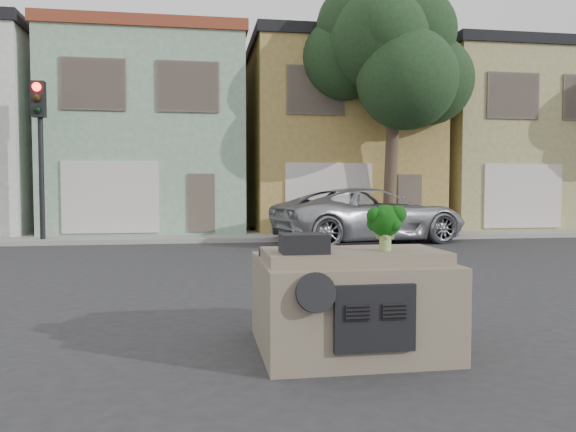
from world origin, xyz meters
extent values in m
plane|color=#303033|center=(0.00, 0.00, 0.00)|extent=(120.00, 120.00, 0.00)
cube|color=gray|center=(0.00, 10.50, 0.07)|extent=(40.00, 3.00, 0.15)
cube|color=#8AAD90|center=(-3.50, 14.50, 3.77)|extent=(7.20, 8.20, 7.55)
cube|color=#A98C47|center=(4.00, 14.50, 3.77)|extent=(7.20, 8.20, 7.55)
cube|color=tan|center=(11.50, 14.50, 3.77)|extent=(7.20, 8.20, 7.55)
imported|color=#A9AAB1|center=(3.86, 8.50, 0.00)|extent=(6.83, 4.28, 1.76)
cube|color=black|center=(-6.50, 9.50, 2.55)|extent=(0.40, 0.40, 5.10)
cube|color=#1D351B|center=(5.00, 9.80, 4.25)|extent=(4.40, 4.00, 8.50)
cube|color=#746755|center=(0.00, -3.00, 0.56)|extent=(2.00, 1.80, 1.12)
cube|color=black|center=(-0.58, -3.35, 1.22)|extent=(0.48, 0.38, 0.20)
cube|color=black|center=(0.28, -2.62, 1.13)|extent=(0.69, 0.15, 0.02)
cube|color=#0B380A|center=(0.32, -3.28, 1.37)|extent=(0.58, 0.58, 0.50)
camera|label=1|loc=(-1.65, -9.01, 1.80)|focal=35.00mm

